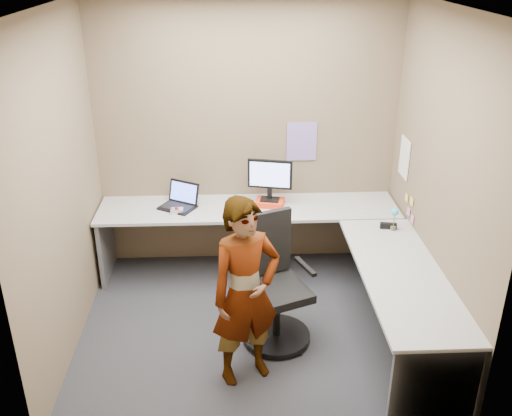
{
  "coord_description": "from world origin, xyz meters",
  "views": [
    {
      "loc": [
        -0.16,
        -4.16,
        3.08
      ],
      "look_at": [
        0.04,
        0.25,
        1.05
      ],
      "focal_mm": 40.0,
      "sensor_mm": 36.0,
      "label": 1
    }
  ],
  "objects_px": {
    "desk": "(298,247)",
    "office_chair": "(273,292)",
    "person": "(246,293)",
    "monitor": "(270,177)"
  },
  "relations": [
    {
      "from": "person",
      "to": "monitor",
      "type": "bearing_deg",
      "value": 55.59
    },
    {
      "from": "desk",
      "to": "monitor",
      "type": "xyz_separation_m",
      "value": [
        -0.22,
        0.64,
        0.44
      ]
    },
    {
      "from": "desk",
      "to": "office_chair",
      "type": "relative_size",
      "value": 2.72
    },
    {
      "from": "monitor",
      "to": "office_chair",
      "type": "bearing_deg",
      "value": -79.51
    },
    {
      "from": "monitor",
      "to": "office_chair",
      "type": "height_order",
      "value": "monitor"
    },
    {
      "from": "monitor",
      "to": "desk",
      "type": "bearing_deg",
      "value": -58.26
    },
    {
      "from": "desk",
      "to": "person",
      "type": "distance_m",
      "value": 1.12
    },
    {
      "from": "desk",
      "to": "person",
      "type": "relative_size",
      "value": 1.98
    },
    {
      "from": "monitor",
      "to": "person",
      "type": "height_order",
      "value": "person"
    },
    {
      "from": "office_chair",
      "to": "person",
      "type": "height_order",
      "value": "person"
    }
  ]
}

